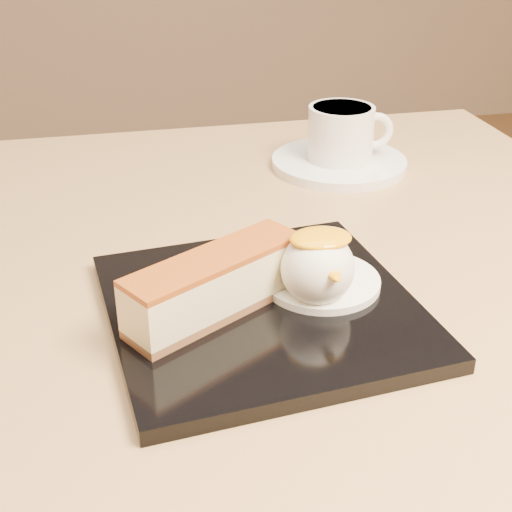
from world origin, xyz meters
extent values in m
cube|color=brown|center=(0.00, 0.00, 0.70)|extent=(0.80, 0.80, 0.04)
cube|color=black|center=(0.01, -0.05, 0.73)|extent=(0.24, 0.24, 0.01)
cube|color=brown|center=(-0.03, -0.06, 0.74)|extent=(0.14, 0.10, 0.01)
cube|color=beige|center=(-0.03, -0.06, 0.76)|extent=(0.14, 0.10, 0.03)
cube|color=#86370E|center=(-0.03, -0.06, 0.77)|extent=(0.14, 0.10, 0.00)
cylinder|color=white|center=(0.06, -0.04, 0.73)|extent=(0.09, 0.09, 0.01)
sphere|color=white|center=(0.05, -0.06, 0.76)|extent=(0.05, 0.05, 0.05)
ellipsoid|color=#FFA408|center=(0.05, -0.06, 0.78)|extent=(0.05, 0.03, 0.01)
ellipsoid|color=#2B7C28|center=(0.03, -0.02, 0.74)|extent=(0.02, 0.02, 0.00)
ellipsoid|color=#2B7C28|center=(0.04, -0.01, 0.74)|extent=(0.02, 0.02, 0.00)
ellipsoid|color=#2B7C28|center=(0.02, -0.01, 0.74)|extent=(0.01, 0.02, 0.00)
cylinder|color=white|center=(0.16, 0.23, 0.72)|extent=(0.15, 0.15, 0.01)
cylinder|color=white|center=(0.16, 0.23, 0.76)|extent=(0.07, 0.07, 0.06)
cylinder|color=black|center=(0.16, 0.23, 0.79)|extent=(0.06, 0.06, 0.00)
torus|color=white|center=(0.20, 0.22, 0.76)|extent=(0.04, 0.01, 0.04)
camera|label=1|loc=(-0.09, -0.49, 1.01)|focal=50.00mm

